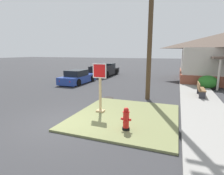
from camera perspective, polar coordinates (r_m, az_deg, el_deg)
name	(u,v)px	position (r m, az deg, el deg)	size (l,w,h in m)	color
ground_plane	(61,124)	(7.57, -16.35, -11.22)	(160.00, 160.00, 0.00)	#333335
grass_corner_patch	(126,116)	(8.01, 4.46, -9.19)	(4.45, 4.85, 0.08)	olive
sidewalk_strip	(200,100)	(11.74, 26.62, -3.60)	(2.20, 16.39, 0.12)	gray
fire_hydrant	(126,119)	(6.45, 4.57, -10.26)	(0.38, 0.34, 0.84)	black
stop_sign	(100,89)	(8.13, -3.90, -0.57)	(0.67, 0.29, 2.29)	tan
manhole_cover	(108,98)	(11.15, -1.31, -3.38)	(0.70, 0.70, 0.02)	black
parked_sedan_blue	(78,77)	(16.69, -11.11, 3.22)	(1.88, 4.18, 1.25)	#233D93
pickup_truck_black	(105,71)	(21.78, -2.19, 5.50)	(2.07, 5.44, 1.48)	black
street_bench	(200,89)	(12.41, 26.75, -0.37)	(0.42, 1.48, 0.85)	brown
utility_pole	(151,5)	(11.03, 12.62, 24.56)	(1.34, 0.27, 10.45)	#4C3823
shrub_near_porch	(208,82)	(15.89, 28.64, 1.57)	(1.46, 1.46, 1.05)	#297024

